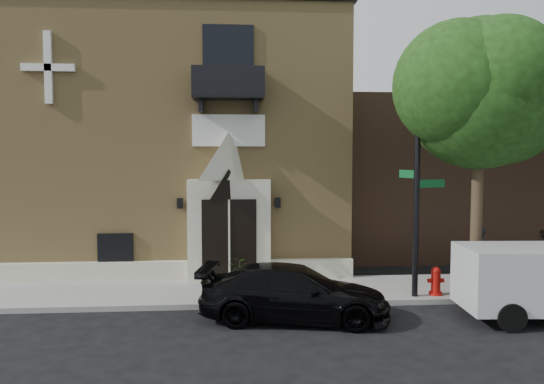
# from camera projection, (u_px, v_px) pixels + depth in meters

# --- Properties ---
(ground) EXTENTS (120.00, 120.00, 0.00)m
(ground) POSITION_uv_depth(u_px,v_px,m) (266.00, 308.00, 14.26)
(ground) COLOR black
(ground) RESTS_ON ground
(sidewalk) EXTENTS (42.00, 3.00, 0.15)m
(sidewalk) POSITION_uv_depth(u_px,v_px,m) (296.00, 291.00, 15.82)
(sidewalk) COLOR gray
(sidewalk) RESTS_ON ground
(church) EXTENTS (12.20, 11.01, 9.30)m
(church) POSITION_uv_depth(u_px,v_px,m) (181.00, 143.00, 21.62)
(church) COLOR tan
(church) RESTS_ON ground
(neighbour_building) EXTENTS (18.00, 8.00, 6.40)m
(neighbour_building) POSITION_uv_depth(u_px,v_px,m) (519.00, 176.00, 23.88)
(neighbour_building) COLOR brown
(neighbour_building) RESTS_ON ground
(street_tree_left) EXTENTS (4.97, 4.38, 7.77)m
(street_tree_left) POSITION_uv_depth(u_px,v_px,m) (482.00, 92.00, 14.64)
(street_tree_left) COLOR #38281C
(street_tree_left) RESTS_ON sidewalk
(black_sedan) EXTENTS (4.99, 2.69, 1.37)m
(black_sedan) POSITION_uv_depth(u_px,v_px,m) (294.00, 293.00, 13.22)
(black_sedan) COLOR black
(black_sedan) RESTS_ON ground
(street_sign) EXTENTS (1.10, 0.96, 6.15)m
(street_sign) POSITION_uv_depth(u_px,v_px,m) (417.00, 187.00, 14.75)
(street_sign) COLOR black
(street_sign) RESTS_ON sidewalk
(fire_hydrant) EXTENTS (0.46, 0.37, 0.81)m
(fire_hydrant) POSITION_uv_depth(u_px,v_px,m) (436.00, 281.00, 15.06)
(fire_hydrant) COLOR #BA100C
(fire_hydrant) RESTS_ON sidewalk
(planter) EXTENTS (0.88, 0.82, 0.78)m
(planter) POSITION_uv_depth(u_px,v_px,m) (238.00, 269.00, 16.67)
(planter) COLOR #3B6226
(planter) RESTS_ON sidewalk
(pedestrian_near) EXTENTS (0.79, 0.71, 1.81)m
(pedestrian_near) POSITION_uv_depth(u_px,v_px,m) (478.00, 256.00, 16.13)
(pedestrian_near) COLOR black
(pedestrian_near) RESTS_ON sidewalk
(pedestrian_far) EXTENTS (0.86, 0.96, 1.63)m
(pedestrian_far) POSITION_uv_depth(u_px,v_px,m) (543.00, 255.00, 16.71)
(pedestrian_far) COLOR black
(pedestrian_far) RESTS_ON sidewalk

